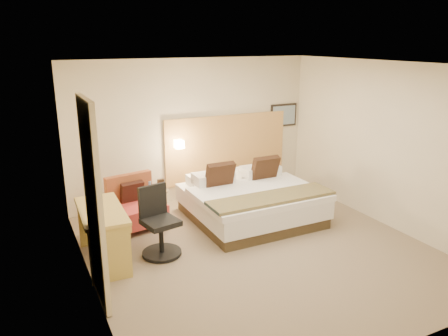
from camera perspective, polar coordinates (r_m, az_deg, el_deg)
name	(u,v)px	position (r m, az deg, el deg)	size (l,w,h in m)	color
floor	(259,250)	(6.67, 4.55, -10.61)	(4.80, 5.00, 0.02)	#776650
ceiling	(263,64)	(5.95, 5.16, 13.42)	(4.80, 5.00, 0.02)	white
wall_back	(193,130)	(8.36, -4.03, 4.91)	(4.80, 0.02, 2.70)	beige
wall_front	(402,229)	(4.34, 22.17, -7.45)	(4.80, 0.02, 2.70)	beige
wall_left	(84,187)	(5.39, -17.76, -2.39)	(0.02, 5.00, 2.70)	beige
wall_right	(387,145)	(7.66, 20.53, 2.82)	(0.02, 5.00, 2.70)	beige
headboard_panel	(227,147)	(8.69, 0.40, 2.70)	(2.60, 0.04, 1.30)	tan
art_frame	(283,115)	(9.24, 7.77, 6.86)	(0.62, 0.03, 0.47)	black
art_canvas	(284,115)	(9.23, 7.84, 6.84)	(0.54, 0.01, 0.39)	gray
lamp_arm	(178,144)	(8.20, -6.03, 3.20)	(0.02, 0.02, 0.12)	silver
lamp_shade	(179,144)	(8.14, -5.88, 3.11)	(0.15, 0.15, 0.15)	#FFEDC6
curtain	(94,204)	(5.21, -16.66, -4.48)	(0.06, 0.90, 2.42)	beige
bottle_a	(150,186)	(7.63, -9.68, -2.33)	(0.05, 0.05, 0.18)	#8CAED9
menu_folder	(161,185)	(7.65, -8.26, -2.15)	(0.12, 0.04, 0.20)	#312014
bed	(250,200)	(7.62, 3.44, -4.25)	(2.12, 2.02, 1.01)	#3E311F
lounge_chair	(136,207)	(7.43, -11.46, -5.01)	(0.93, 0.85, 0.86)	#9C6849
side_table	(156,203)	(7.74, -8.85, -4.48)	(0.48, 0.48, 0.50)	silver
desk	(104,220)	(6.30, -15.45, -6.57)	(0.62, 1.28, 0.79)	tan
desk_chair	(159,227)	(6.41, -8.49, -7.68)	(0.67, 0.67, 1.01)	black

